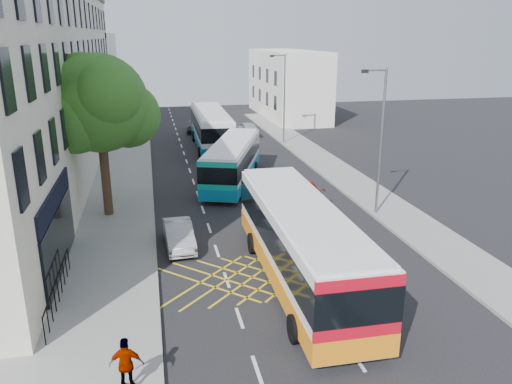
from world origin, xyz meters
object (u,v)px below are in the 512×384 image
pedestrian_far (127,364)px  distant_car_grey (198,126)px  lamp_far (283,94)px  street_tree (99,104)px  lamp_near (380,135)px  bus_far (211,128)px  bus_mid (233,162)px  bus_near (301,243)px  distant_car_silver (247,129)px  parked_car_silver (179,235)px  red_hatchback (302,189)px

pedestrian_far → distant_car_grey: bearing=-90.3°
lamp_far → distant_car_grey: size_ratio=1.76×
street_tree → pedestrian_far: (1.51, -15.23, -5.31)m
street_tree → pedestrian_far: street_tree is taller
lamp_near → bus_far: bearing=109.0°
bus_mid → bus_far: 11.62m
bus_near → distant_car_silver: 31.84m
distant_car_grey → bus_far: bearing=-79.1°
bus_near → pedestrian_far: size_ratio=7.25×
lamp_far → pedestrian_far: (-13.20, -32.27, -3.64)m
distant_car_grey → distant_car_silver: bearing=-25.1°
lamp_far → parked_car_silver: size_ratio=2.15×
lamp_far → bus_near: 27.76m
street_tree → red_hatchback: bearing=3.9°
street_tree → lamp_near: (14.71, -2.97, -1.68)m
street_tree → bus_near: bearing=-50.0°
street_tree → distant_car_grey: 26.54m
pedestrian_far → distant_car_silver: bearing=-97.9°
parked_car_silver → bus_mid: bearing=64.5°
street_tree → pedestrian_far: size_ratio=5.31×
lamp_far → lamp_near: bearing=-90.0°
street_tree → bus_mid: street_tree is taller
bus_near → bus_mid: (-0.30, 14.91, -0.24)m
parked_car_silver → red_hatchback: bearing=33.9°
lamp_near → distant_car_grey: lamp_near is taller
lamp_far → red_hatchback: bearing=-100.8°
street_tree → parked_car_silver: street_tree is taller
bus_near → bus_mid: size_ratio=1.14×
street_tree → bus_far: bearing=64.6°
lamp_near → red_hatchback: (-3.10, 3.77, -4.00)m
lamp_near → distant_car_silver: size_ratio=1.93×
red_hatchback → distant_car_silver: 20.97m
distant_car_silver → lamp_far: bearing=111.4°
parked_car_silver → red_hatchback: (8.00, 5.88, 0.00)m
lamp_near → bus_mid: lamp_near is taller
bus_mid → pedestrian_far: (-6.44, -20.33, -0.55)m
parked_car_silver → pedestrian_far: pedestrian_far is taller
street_tree → bus_far: street_tree is taller
street_tree → distant_car_grey: (7.52, 24.81, -5.66)m
street_tree → bus_near: size_ratio=0.73×
bus_far → red_hatchback: size_ratio=2.85×
bus_mid → bus_near: bearing=-69.3°
lamp_near → pedestrian_far: lamp_near is taller
bus_far → distant_car_grey: bus_far is taller
lamp_near → parked_car_silver: 11.99m
street_tree → distant_car_silver: size_ratio=2.12×
lamp_far → bus_mid: (-6.76, -11.94, -3.08)m
distant_car_silver → bus_far: bearing=43.4°
bus_near → distant_car_grey: bearing=91.8°
lamp_near → red_hatchback: bearing=129.4°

